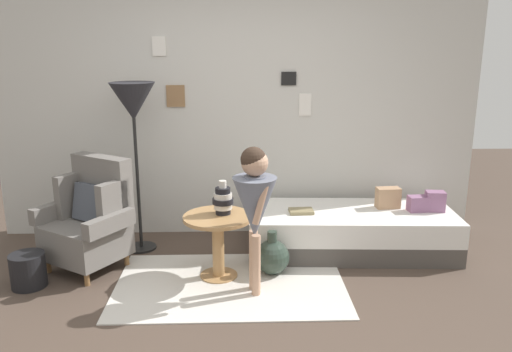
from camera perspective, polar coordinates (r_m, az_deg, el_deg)
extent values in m
plane|color=#4C3D33|center=(3.70, -1.91, -16.75)|extent=(12.00, 12.00, 0.00)
cube|color=beige|center=(5.14, -2.07, 7.70)|extent=(4.80, 0.10, 2.60)
cube|color=white|center=(5.10, -10.75, 14.04)|extent=(0.13, 0.02, 0.18)
cube|color=#ACAC9F|center=(5.10, -10.76, 14.04)|extent=(0.10, 0.01, 0.14)
cube|color=olive|center=(5.11, -8.95, 8.81)|extent=(0.18, 0.02, 0.21)
cube|color=beige|center=(5.11, -8.96, 8.81)|extent=(0.14, 0.01, 0.16)
cube|color=white|center=(5.12, 5.49, 7.93)|extent=(0.12, 0.02, 0.22)
cube|color=#B1B1AB|center=(5.12, 5.50, 7.93)|extent=(0.09, 0.01, 0.17)
cube|color=black|center=(5.08, 3.67, 10.80)|extent=(0.15, 0.02, 0.13)
cube|color=silver|center=(5.08, 3.67, 10.79)|extent=(0.11, 0.01, 0.10)
cube|color=silver|center=(4.29, -2.88, -11.94)|extent=(1.86, 1.20, 0.01)
cylinder|color=olive|center=(4.82, -22.14, -9.25)|extent=(0.04, 0.04, 0.12)
cylinder|color=olive|center=(4.47, -18.34, -10.81)|extent=(0.04, 0.04, 0.12)
cylinder|color=olive|center=(5.07, -18.10, -7.67)|extent=(0.04, 0.04, 0.12)
cylinder|color=olive|center=(4.74, -14.22, -8.98)|extent=(0.04, 0.04, 0.12)
cube|color=slate|center=(4.69, -18.42, -6.79)|extent=(0.81, 0.80, 0.30)
cube|color=slate|center=(4.70, -16.73, -1.13)|extent=(0.58, 0.44, 0.55)
cube|color=slate|center=(4.83, -19.89, -1.98)|extent=(0.23, 0.30, 0.39)
cube|color=slate|center=(4.45, -15.63, -3.04)|extent=(0.23, 0.30, 0.39)
cube|color=slate|center=(4.85, -21.37, -3.57)|extent=(0.35, 0.47, 0.14)
cube|color=slate|center=(4.37, -16.00, -5.12)|extent=(0.35, 0.47, 0.14)
cube|color=#474C56|center=(4.65, -17.82, -2.87)|extent=(0.39, 0.33, 0.33)
cube|color=#4C4742|center=(4.98, 10.46, -7.22)|extent=(1.94, 0.89, 0.18)
cube|color=white|center=(4.90, 10.57, -5.05)|extent=(1.94, 0.89, 0.22)
cube|color=gray|center=(5.04, 19.33, -2.67)|extent=(0.18, 0.14, 0.19)
cube|color=gray|center=(4.99, 17.69, -2.96)|extent=(0.20, 0.13, 0.14)
cube|color=tan|center=(5.01, 14.50, -2.36)|extent=(0.23, 0.14, 0.20)
cylinder|color=tan|center=(4.43, -4.17, -11.01)|extent=(0.32, 0.32, 0.02)
cylinder|color=tan|center=(4.32, -4.23, -7.93)|extent=(0.10, 0.10, 0.50)
cylinder|color=tan|center=(4.23, -4.30, -4.64)|extent=(0.57, 0.57, 0.03)
cylinder|color=black|center=(4.26, -3.69, -3.93)|extent=(0.13, 0.13, 0.04)
cylinder|color=silver|center=(4.25, -3.70, -3.36)|extent=(0.15, 0.15, 0.04)
cylinder|color=black|center=(4.23, -3.71, -2.78)|extent=(0.18, 0.18, 0.04)
cylinder|color=silver|center=(4.22, -3.72, -2.20)|extent=(0.15, 0.15, 0.04)
cylinder|color=black|center=(4.21, -3.73, -1.61)|extent=(0.13, 0.13, 0.04)
cylinder|color=silver|center=(4.19, -3.74, -0.93)|extent=(0.06, 0.06, 0.06)
cylinder|color=black|center=(5.09, -12.62, -7.77)|extent=(0.28, 0.28, 0.02)
cylinder|color=black|center=(4.86, -13.12, 0.41)|extent=(0.03, 0.03, 1.48)
cone|color=#232328|center=(4.75, -13.58, 8.08)|extent=(0.41, 0.41, 0.34)
cylinder|color=tan|center=(4.02, 0.01, -9.98)|extent=(0.07, 0.07, 0.50)
cylinder|color=tan|center=(4.10, -0.28, -9.41)|extent=(0.07, 0.07, 0.50)
cone|color=slate|center=(3.89, -0.14, -3.57)|extent=(0.34, 0.34, 0.48)
cylinder|color=slate|center=(3.85, -0.15, -1.31)|extent=(0.17, 0.17, 0.18)
cylinder|color=tan|center=(3.76, 0.53, -3.12)|extent=(0.14, 0.07, 0.32)
cylinder|color=tan|center=(3.99, -0.22, -2.09)|extent=(0.14, 0.07, 0.32)
sphere|color=tan|center=(3.80, -0.15, 1.48)|extent=(0.20, 0.20, 0.20)
sphere|color=#38281E|center=(3.79, -0.30, 1.85)|extent=(0.19, 0.19, 0.19)
cube|color=#8B7D57|center=(4.75, 5.06, -3.92)|extent=(0.23, 0.17, 0.03)
sphere|color=#2D3D33|center=(4.42, 1.80, -9.03)|extent=(0.30, 0.30, 0.30)
cylinder|color=#2D3D33|center=(4.34, 1.82, -6.75)|extent=(0.08, 0.08, 0.09)
cylinder|color=black|center=(4.59, -24.07, -9.58)|extent=(0.28, 0.28, 0.28)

